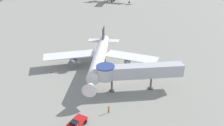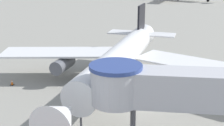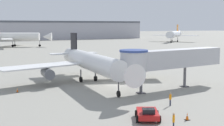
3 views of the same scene
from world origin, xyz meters
The scene contains 6 objects.
ground_plane centered at (0.00, 0.00, 0.00)m, with size 800.00×800.00×0.00m, color gray.
main_airplane centered at (-2.80, 2.84, 3.60)m, with size 32.00×29.85×8.45m.
jet_bridge centered at (5.72, -7.01, 4.80)m, with size 19.49×5.76×6.49m.
pushback_tug_red centered at (-5.16, -19.23, 0.66)m, with size 3.56×4.26×1.41m.
traffic_cone_port_wing centered at (-15.55, 0.81, 0.32)m, with size 0.40×0.40×0.67m.
ground_crew_marshaller centered at (0.45, -15.49, 0.96)m, with size 0.37×0.32×1.67m.
Camera 1 is at (2.12, -49.89, 27.59)m, focal length 35.00 mm.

